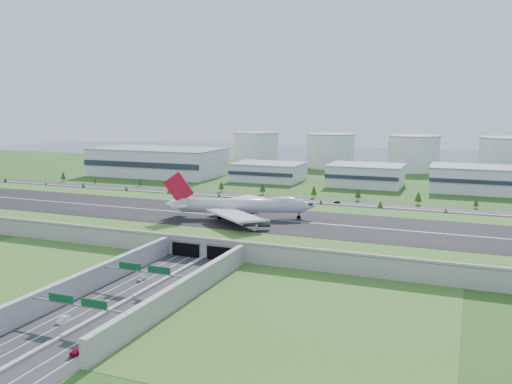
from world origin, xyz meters
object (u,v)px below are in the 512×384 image
at_px(car_1, 63,319).
at_px(car_2, 212,271).
at_px(car_7, 297,198).
at_px(car_4, 150,194).
at_px(car_3, 78,351).
at_px(boeing_747, 241,205).
at_px(car_5, 337,202).
at_px(fuel_tank_a, 256,149).
at_px(car_0, 142,279).

xyz_separation_m(car_1, car_2, (20.12, 61.06, -0.16)).
bearing_deg(car_7, car_4, -90.89).
bearing_deg(car_2, car_7, -105.14).
distance_m(car_3, car_4, 260.63).
bearing_deg(car_4, car_1, -136.86).
bearing_deg(car_1, car_4, 109.34).
relative_size(boeing_747, car_5, 16.69).
relative_size(fuel_tank_a, car_0, 10.48).
distance_m(fuel_tank_a, car_1, 452.72).
height_order(boeing_747, car_3, boeing_747).
bearing_deg(boeing_747, fuel_tank_a, 91.04).
bearing_deg(fuel_tank_a, car_2, -70.63).
height_order(fuel_tank_a, car_3, fuel_tank_a).
xyz_separation_m(car_3, car_7, (-17.76, 248.75, 0.05)).
bearing_deg(car_0, car_2, 44.91).
bearing_deg(car_7, fuel_tank_a, -162.55).
height_order(car_0, car_2, car_0).
bearing_deg(car_2, boeing_747, -98.00).
xyz_separation_m(car_0, car_7, (0.78, 191.09, 0.02)).
distance_m(fuel_tank_a, car_0, 411.81).
relative_size(car_3, car_5, 1.20).
relative_size(boeing_747, car_3, 13.86).
bearing_deg(car_7, boeing_747, -9.48).
distance_m(boeing_747, car_0, 84.56).
height_order(boeing_747, car_4, boeing_747).
xyz_separation_m(fuel_tank_a, car_5, (142.18, -208.62, -16.64)).
xyz_separation_m(car_0, car_1, (0.03, -42.40, 0.03)).
bearing_deg(car_5, fuel_tank_a, -132.98).
distance_m(car_1, car_7, 233.50).
height_order(car_3, car_7, car_7).
height_order(boeing_747, car_5, boeing_747).
bearing_deg(boeing_747, car_2, -95.94).
bearing_deg(car_3, car_5, -95.49).
distance_m(car_1, car_5, 231.50).
height_order(car_0, car_4, car_0).
height_order(car_0, car_3, car_0).
xyz_separation_m(car_5, car_7, (-28.95, 3.90, 0.09)).
distance_m(car_3, car_5, 245.10).
height_order(fuel_tank_a, boeing_747, fuel_tank_a).
bearing_deg(car_0, car_3, -70.08).
bearing_deg(car_3, fuel_tank_a, -76.76).
relative_size(car_2, car_3, 0.90).
bearing_deg(fuel_tank_a, car_0, -74.14).
xyz_separation_m(boeing_747, car_5, (25.14, 103.90, -13.97)).
bearing_deg(car_1, car_2, 64.55).
xyz_separation_m(boeing_747, car_1, (-4.55, -125.69, -13.86)).
bearing_deg(car_3, car_2, -94.09).
relative_size(car_3, car_4, 1.40).
xyz_separation_m(car_3, car_5, (11.19, 244.84, -0.04)).
relative_size(car_1, car_2, 1.05).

